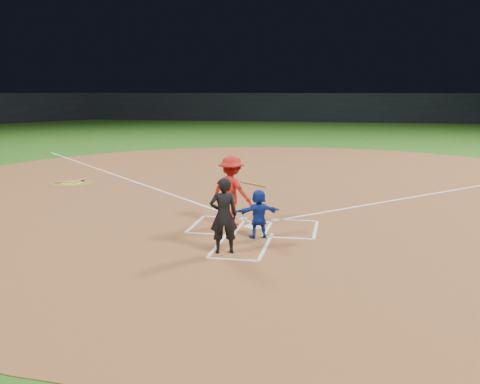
% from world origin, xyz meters
% --- Properties ---
extents(ground, '(120.00, 120.00, 0.00)m').
position_xyz_m(ground, '(0.00, 0.00, 0.00)').
color(ground, '#205214').
rests_on(ground, ground).
extents(home_plate_dirt, '(28.00, 28.00, 0.01)m').
position_xyz_m(home_plate_dirt, '(0.00, 6.00, 0.01)').
color(home_plate_dirt, brown).
rests_on(home_plate_dirt, ground).
extents(stadium_wall_far, '(80.00, 1.20, 3.20)m').
position_xyz_m(stadium_wall_far, '(0.00, 48.00, 1.60)').
color(stadium_wall_far, black).
rests_on(stadium_wall_far, ground).
extents(home_plate, '(0.60, 0.60, 0.02)m').
position_xyz_m(home_plate, '(0.00, 0.00, 0.02)').
color(home_plate, silver).
rests_on(home_plate, home_plate_dirt).
extents(on_deck_circle, '(1.70, 1.70, 0.01)m').
position_xyz_m(on_deck_circle, '(-7.94, 5.25, 0.02)').
color(on_deck_circle, brown).
rests_on(on_deck_circle, home_plate_dirt).
extents(on_deck_logo, '(0.80, 0.80, 0.00)m').
position_xyz_m(on_deck_logo, '(-7.94, 5.25, 0.02)').
color(on_deck_logo, yellow).
rests_on(on_deck_logo, on_deck_circle).
extents(on_deck_bat_a, '(0.08, 0.84, 0.06)m').
position_xyz_m(on_deck_bat_a, '(-7.79, 5.50, 0.05)').
color(on_deck_bat_a, '#A9823E').
rests_on(on_deck_bat_a, on_deck_circle).
extents(on_deck_bat_b, '(0.84, 0.21, 0.06)m').
position_xyz_m(on_deck_bat_b, '(-8.14, 5.15, 0.05)').
color(on_deck_bat_b, '#996638').
rests_on(on_deck_bat_b, on_deck_circle).
extents(bat_weight_donut, '(0.19, 0.19, 0.05)m').
position_xyz_m(bat_weight_donut, '(-7.74, 5.65, 0.05)').
color(bat_weight_donut, black).
rests_on(bat_weight_donut, on_deck_circle).
extents(catcher, '(1.15, 0.76, 1.19)m').
position_xyz_m(catcher, '(0.27, -1.01, 0.61)').
color(catcher, '#132F9C').
rests_on(catcher, home_plate_dirt).
extents(umpire, '(0.71, 0.58, 1.68)m').
position_xyz_m(umpire, '(-0.29, -2.36, 0.85)').
color(umpire, black).
rests_on(umpire, home_plate_dirt).
extents(chalk_markings, '(28.35, 17.32, 0.01)m').
position_xyz_m(chalk_markings, '(0.00, 5.29, 0.01)').
color(chalk_markings, white).
rests_on(chalk_markings, home_plate_dirt).
extents(batter_at_plate, '(1.58, 1.10, 1.83)m').
position_xyz_m(batter_at_plate, '(-0.62, 0.09, 0.93)').
color(batter_at_plate, '#B51A14').
rests_on(batter_at_plate, home_plate_dirt).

